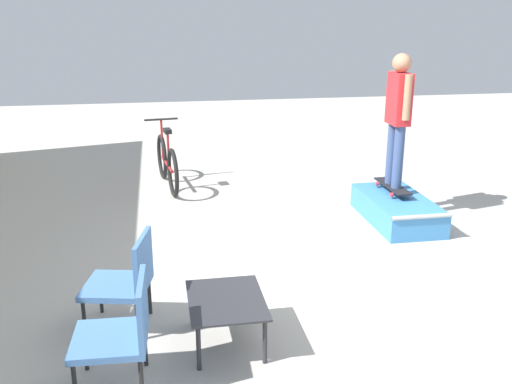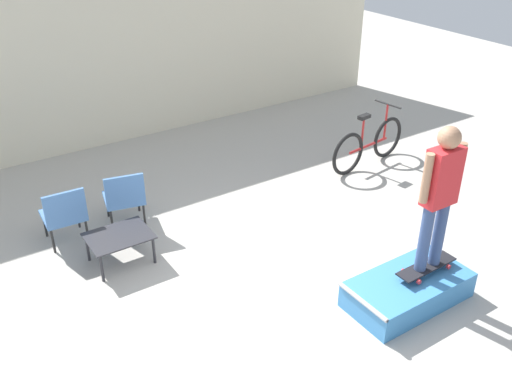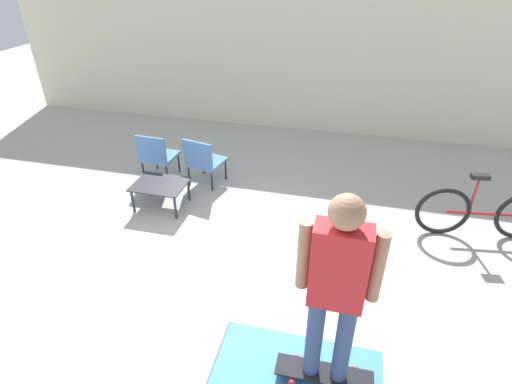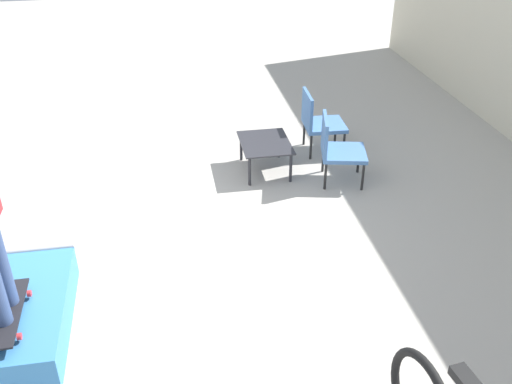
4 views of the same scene
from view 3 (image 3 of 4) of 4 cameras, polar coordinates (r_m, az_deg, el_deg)
ground_plane at (r=4.71m, az=-8.44°, el=-14.30°), size 24.00×24.00×0.00m
house_wall_back at (r=8.51m, az=4.06°, el=18.71°), size 12.00×0.06×3.00m
skate_ramp_box at (r=3.81m, az=5.52°, el=-25.44°), size 1.44×0.73×0.34m
skateboard_on_ramp at (r=3.60m, az=9.68°, el=-24.16°), size 0.79×0.27×0.07m
person_skater at (r=2.84m, az=11.49°, el=-12.52°), size 0.57×0.24×1.68m
coffee_table at (r=6.07m, az=-13.54°, el=0.79°), size 0.77×0.60×0.39m
patio_chair_left at (r=6.81m, az=-13.99°, el=5.23°), size 0.54×0.54×0.82m
patio_chair_right at (r=6.50m, az=-7.50°, el=4.59°), size 0.62×0.62×0.82m
bicycle at (r=6.06m, az=29.73°, el=-2.55°), size 1.73×0.52×0.99m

